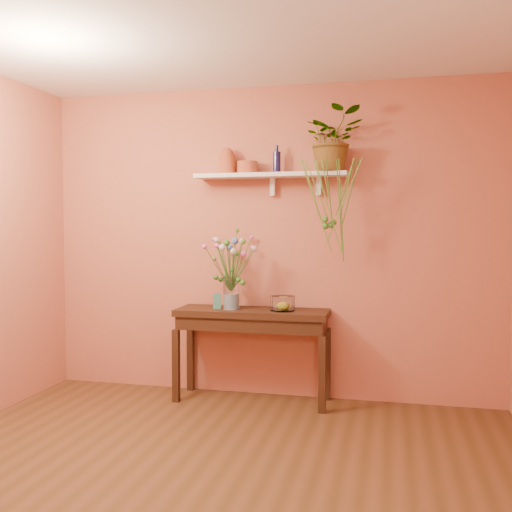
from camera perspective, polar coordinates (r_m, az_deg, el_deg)
name	(u,v)px	position (r m, az deg, el deg)	size (l,w,h in m)	color
room	(189,252)	(3.10, -6.65, 0.39)	(4.04, 4.04, 2.70)	brown
sideboard	(252,323)	(4.89, -0.39, -6.66)	(1.29, 0.42, 0.78)	#341C12
wall_shelf	(272,176)	(4.90, 1.58, 7.97)	(1.30, 0.24, 0.19)	white
terracotta_jug	(227,162)	(5.03, -2.90, 9.36)	(0.17, 0.17, 0.23)	#BF4A33
terracotta_pot	(248,168)	(4.98, -0.84, 8.78)	(0.18, 0.18, 0.11)	#BF4A33
blue_bottle	(277,162)	(4.93, 2.09, 9.33)	(0.07, 0.07, 0.24)	#16133C
spider_plant	(333,140)	(4.83, 7.67, 11.37)	(0.46, 0.40, 0.52)	#387522
plant_fronds	(331,210)	(4.63, 7.47, 4.56)	(0.48, 0.36, 0.82)	#387522
glass_vase	(231,295)	(4.87, -2.48, -3.94)	(0.13, 0.13, 0.28)	white
bouquet	(231,255)	(4.83, -2.50, 0.09)	(0.44, 0.46, 0.53)	#386B28
glass_bowl	(283,304)	(4.79, 2.66, -4.79)	(0.20, 0.20, 0.12)	white
lemon	(283,305)	(4.81, 2.72, -4.94)	(0.07, 0.07, 0.07)	yellow
carton	(217,301)	(4.92, -3.90, -4.49)	(0.06, 0.05, 0.13)	teal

